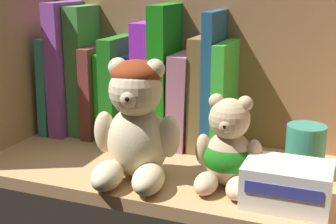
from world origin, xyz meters
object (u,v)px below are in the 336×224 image
Objects in this scene: teddy_bear_larger at (136,124)px; pillar_candle at (305,151)px; book_9 at (186,99)px; book_7 at (150,82)px; teddy_bear_smaller at (228,151)px; book_1 at (72,67)px; book_12 at (228,96)px; book_4 at (112,93)px; book_0 at (61,83)px; small_product_box at (287,185)px; book_5 at (124,87)px; book_8 at (168,75)px; book_3 at (101,90)px; book_2 at (86,70)px; book_11 at (216,81)px; book_10 at (203,92)px; book_6 at (136,96)px.

pillar_candle is (23.16, 10.38, -4.60)cm from teddy_bear_larger.
book_9 is at bearing 161.35° from pillar_candle.
teddy_bear_smaller is at bearing -39.31° from book_7.
book_12 is (31.00, 0.00, -2.92)cm from book_1.
pillar_candle is (28.62, -7.31, -6.85)cm from book_7.
book_1 reaches higher than book_4.
book_7 reaches higher than book_9.
book_0 is 50.56cm from small_product_box.
pillar_candle is at bearing 24.13° from teddy_bear_larger.
book_5 is 38.24cm from small_product_box.
book_8 reaches higher than teddy_bear_smaller.
teddy_bear_smaller is at bearing -23.59° from book_1.
book_3 is at bearing 131.68° from teddy_bear_larger.
book_2 reaches higher than small_product_box.
book_1 is 46.43cm from pillar_candle.
book_11 is 19.32cm from teddy_bear_larger.
teddy_bear_smaller is at bearing -140.52° from pillar_candle.
book_9 is at bearing 180.00° from book_10.
book_7 is 1.20× the size of teddy_bear_larger.
book_12 is (11.05, 0.00, -2.88)cm from book_8.
book_1 reaches higher than teddy_bear_smaller.
teddy_bear_larger is (1.95, -17.69, -3.81)cm from book_8.
teddy_bear_larger is (13.37, -17.69, 0.58)cm from book_4.
book_1 is 1.27× the size of book_10.
book_12 is (24.85, 0.00, 1.03)cm from book_3.
book_2 reaches higher than book_5.
small_product_box is (46.70, -18.34, -6.30)cm from book_0.
book_0 is 31.67cm from book_11.
book_3 is 39.85cm from pillar_candle.
book_5 is at bearing 180.00° from book_9.
teddy_bear_larger is (8.32, -17.69, 0.63)cm from book_6.
pillar_candle is (18.49, -7.31, -5.81)cm from book_10.
book_10 is 26.26cm from small_product_box.
book_3 is at bearing 180.00° from book_12.
book_11 reaches higher than book_4.
book_0 is at bearing 180.00° from book_6.
book_8 is at bearing 134.81° from teddy_bear_smaller.
book_10 is 18.23cm from teddy_bear_smaller.
book_1 reaches higher than teddy_bear_larger.
book_11 is (2.33, 0.00, 2.19)cm from book_10.
book_11 reaches higher than book_7.
book_2 is at bearing 180.00° from book_5.
small_product_box is at bearing -33.60° from book_7.
book_1 reaches higher than book_5.
book_10 is at bearing 0.00° from book_3.
book_11 is at bearing 0.00° from book_0.
book_1 is 1.15× the size of book_7.
book_11 is (5.50, 0.00, 3.69)cm from book_9.
pillar_candle is (14.06, -7.31, -5.53)cm from book_12.
book_3 is (2.90, 0.00, -3.60)cm from book_2.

